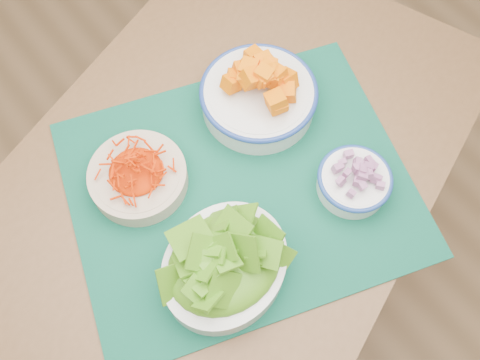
# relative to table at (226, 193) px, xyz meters

# --- Properties ---
(ground) EXTENTS (4.00, 4.00, 0.00)m
(ground) POSITION_rel_table_xyz_m (0.24, -0.01, -0.64)
(ground) COLOR #A3794E
(ground) RESTS_ON ground
(table) EXTENTS (1.26, 1.05, 0.75)m
(table) POSITION_rel_table_xyz_m (0.00, 0.00, 0.00)
(table) COLOR brown
(table) RESTS_ON ground
(placemat) EXTENTS (0.73, 0.66, 0.00)m
(placemat) POSITION_rel_table_xyz_m (-0.00, -0.05, 0.11)
(placemat) COLOR #053426
(placemat) RESTS_ON table
(carrot_bowl) EXTENTS (0.23, 0.23, 0.06)m
(carrot_bowl) POSITION_rel_table_xyz_m (-0.14, 0.07, 0.15)
(carrot_bowl) COLOR #CBB397
(carrot_bowl) RESTS_ON placemat
(squash_bowl) EXTENTS (0.25, 0.25, 0.11)m
(squash_bowl) POSITION_rel_table_xyz_m (0.13, 0.06, 0.17)
(squash_bowl) COLOR silver
(squash_bowl) RESTS_ON placemat
(lettuce_bowl) EXTENTS (0.27, 0.25, 0.10)m
(lettuce_bowl) POSITION_rel_table_xyz_m (-0.12, -0.16, 0.16)
(lettuce_bowl) COLOR silver
(lettuce_bowl) RESTS_ON placemat
(onion_bowl) EXTENTS (0.14, 0.14, 0.07)m
(onion_bowl) POSITION_rel_table_xyz_m (0.16, -0.18, 0.15)
(onion_bowl) COLOR white
(onion_bowl) RESTS_ON placemat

